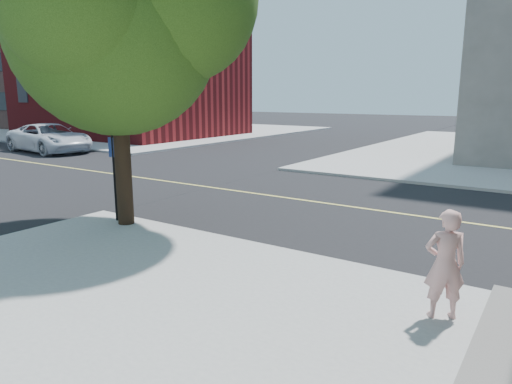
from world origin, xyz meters
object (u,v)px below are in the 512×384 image
Objects in this scene: street_tree at (118,5)px; signal_pole at (65,99)px; car_a at (49,138)px; man_on_phone at (445,264)px.

street_tree is 2.13× the size of signal_pole.
car_a is at bearing 132.04° from signal_pole.
car_a is at bearing 152.91° from street_tree.
street_tree is at bearing -19.14° from signal_pole.
man_on_phone is 8.42m from street_tree.
man_on_phone is 9.82m from signal_pole.
signal_pole reaches higher than car_a.
signal_pole is at bearing 178.16° from street_tree.
signal_pole is (-2.27, 0.07, -2.02)m from street_tree.
car_a is at bearing -52.40° from man_on_phone.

